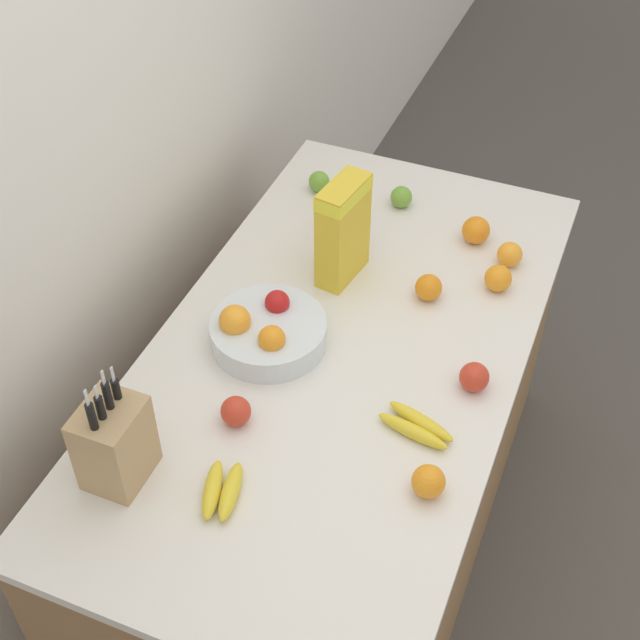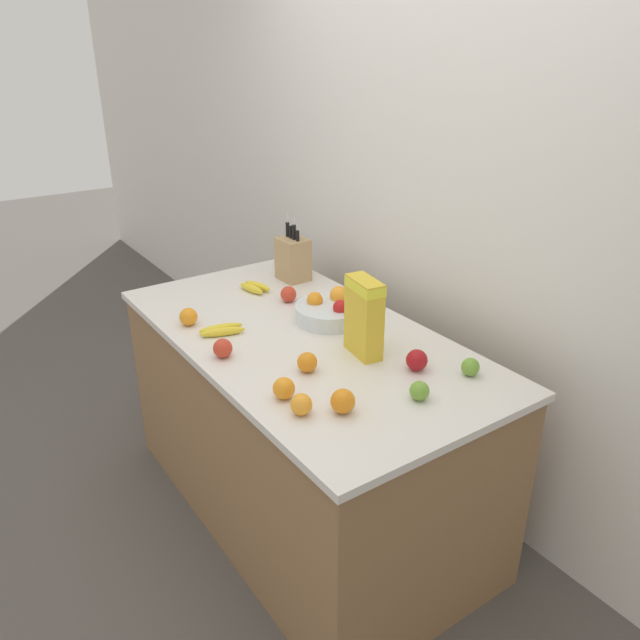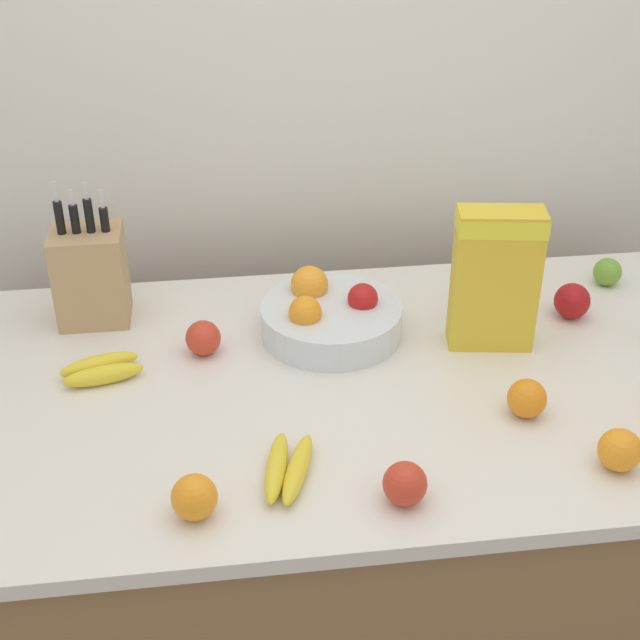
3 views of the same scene
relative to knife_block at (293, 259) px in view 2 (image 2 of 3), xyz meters
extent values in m
plane|color=#514C47|center=(0.55, -0.30, -0.97)|extent=(14.00, 14.00, 0.00)
cube|color=silver|center=(0.55, 0.36, 0.33)|extent=(9.00, 0.06, 2.60)
cube|color=olive|center=(0.55, -0.30, -0.55)|extent=(1.68, 0.87, 0.83)
cube|color=silver|center=(0.55, -0.30, -0.12)|extent=(1.71, 0.90, 0.03)
cube|color=tan|center=(0.00, 0.00, 0.00)|extent=(0.15, 0.12, 0.20)
cylinder|color=black|center=(-0.04, 0.00, 0.13)|extent=(0.02, 0.02, 0.07)
cube|color=silver|center=(-0.04, 0.00, 0.19)|extent=(0.01, 0.00, 0.04)
cylinder|color=black|center=(-0.01, 0.00, 0.13)|extent=(0.02, 0.02, 0.06)
cube|color=silver|center=(-0.01, 0.00, 0.18)|extent=(0.01, 0.00, 0.03)
cylinder|color=black|center=(0.01, 0.00, 0.13)|extent=(0.02, 0.02, 0.07)
cube|color=silver|center=(0.01, 0.00, 0.19)|extent=(0.01, 0.00, 0.04)
cylinder|color=black|center=(0.04, 0.00, 0.12)|extent=(0.02, 0.02, 0.05)
cube|color=silver|center=(0.04, 0.00, 0.17)|extent=(0.01, 0.00, 0.04)
cube|color=gold|center=(0.81, -0.21, 0.04)|extent=(0.18, 0.10, 0.30)
cube|color=yellow|center=(0.81, -0.21, 0.17)|extent=(0.18, 0.10, 0.04)
cylinder|color=silver|center=(0.49, -0.13, -0.07)|extent=(0.29, 0.29, 0.07)
sphere|color=red|center=(0.56, -0.13, -0.03)|extent=(0.06, 0.06, 0.06)
sphere|color=orange|center=(0.46, -0.06, -0.02)|extent=(0.08, 0.08, 0.08)
sphere|color=orange|center=(0.43, -0.17, -0.03)|extent=(0.07, 0.07, 0.07)
ellipsoid|color=yellow|center=(0.03, -0.25, -0.09)|extent=(0.16, 0.07, 0.04)
ellipsoid|color=yellow|center=(0.02, -0.21, -0.09)|extent=(0.16, 0.08, 0.04)
ellipsoid|color=yellow|center=(0.37, -0.57, -0.09)|extent=(0.09, 0.18, 0.03)
ellipsoid|color=yellow|center=(0.34, -0.56, -0.09)|extent=(0.07, 0.18, 0.03)
sphere|color=#6B9E33|center=(1.17, -0.25, -0.07)|extent=(0.07, 0.07, 0.07)
sphere|color=#A31419|center=(1.01, -0.13, -0.07)|extent=(0.08, 0.08, 0.08)
sphere|color=red|center=(0.54, -0.65, -0.07)|extent=(0.07, 0.07, 0.07)
sphere|color=red|center=(0.23, -0.17, -0.07)|extent=(0.07, 0.07, 0.07)
sphere|color=#6B9E33|center=(1.15, 0.00, -0.07)|extent=(0.06, 0.06, 0.06)
sphere|color=orange|center=(1.02, -0.62, -0.07)|extent=(0.07, 0.07, 0.07)
sphere|color=orange|center=(0.21, -0.64, -0.07)|extent=(0.07, 0.07, 0.07)
sphere|color=orange|center=(0.91, -0.61, -0.07)|extent=(0.07, 0.07, 0.07)
sphere|color=orange|center=(1.09, -0.50, -0.07)|extent=(0.08, 0.08, 0.08)
sphere|color=orange|center=(0.80, -0.45, -0.07)|extent=(0.07, 0.07, 0.07)
camera|label=1|loc=(-0.93, -0.85, 1.49)|focal=50.00mm
camera|label=2|loc=(2.42, -1.51, 0.98)|focal=35.00mm
camera|label=3|loc=(0.27, -1.70, 0.88)|focal=50.00mm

